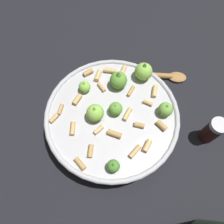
# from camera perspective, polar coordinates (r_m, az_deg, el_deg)

# --- Properties ---
(ground_plane) EXTENTS (2.40, 2.40, 0.00)m
(ground_plane) POSITION_cam_1_polar(r_m,az_deg,el_deg) (0.54, 0.00, -2.95)
(ground_plane) COLOR black
(cooking_pan) EXTENTS (0.32, 0.32, 0.11)m
(cooking_pan) POSITION_cam_1_polar(r_m,az_deg,el_deg) (0.50, 0.16, -1.17)
(cooking_pan) COLOR #B7B7BC
(cooking_pan) RESTS_ON ground
(pepper_shaker) EXTENTS (0.04, 0.04, 0.08)m
(pepper_shaker) POSITION_cam_1_polar(r_m,az_deg,el_deg) (0.54, 26.23, -4.73)
(pepper_shaker) COLOR #33140F
(pepper_shaker) RESTS_ON ground
(wooden_spoon) EXTENTS (0.21, 0.17, 0.02)m
(wooden_spoon) POSITION_cam_1_polar(r_m,az_deg,el_deg) (0.61, 10.08, 10.13)
(wooden_spoon) COLOR #9E703D
(wooden_spoon) RESTS_ON ground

